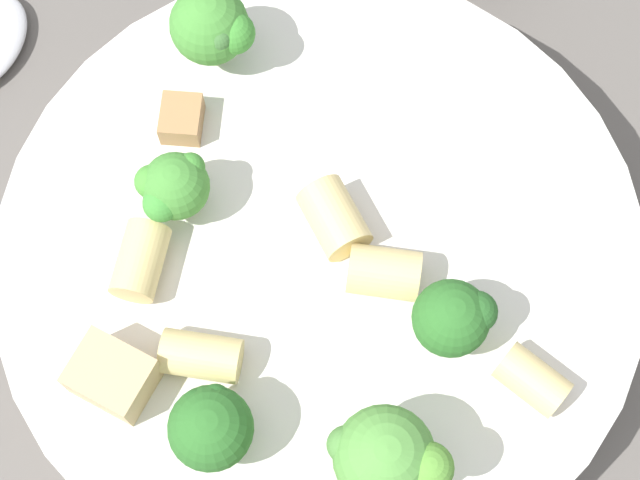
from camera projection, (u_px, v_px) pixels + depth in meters
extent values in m
plane|color=#5B5651|center=(320.00, 283.00, 0.42)|extent=(2.00, 2.00, 0.00)
cylinder|color=silver|center=(320.00, 267.00, 0.40)|extent=(0.23, 0.23, 0.04)
cylinder|color=beige|center=(320.00, 252.00, 0.38)|extent=(0.21, 0.21, 0.01)
torus|color=silver|center=(320.00, 251.00, 0.38)|extent=(0.23, 0.23, 0.00)
cylinder|color=#84AD60|center=(446.00, 329.00, 0.36)|extent=(0.01, 0.01, 0.01)
sphere|color=#2D6B28|center=(451.00, 318.00, 0.35)|extent=(0.03, 0.03, 0.03)
sphere|color=#2A622A|center=(474.00, 309.00, 0.35)|extent=(0.01, 0.01, 0.01)
sphere|color=#275C25|center=(477.00, 312.00, 0.35)|extent=(0.01, 0.01, 0.01)
cylinder|color=#93B766|center=(180.00, 200.00, 0.38)|extent=(0.01, 0.01, 0.01)
sphere|color=#478E38|center=(176.00, 186.00, 0.37)|extent=(0.02, 0.02, 0.02)
sphere|color=#418C34|center=(191.00, 167.00, 0.37)|extent=(0.01, 0.01, 0.01)
sphere|color=#419237|center=(161.00, 204.00, 0.37)|extent=(0.01, 0.01, 0.01)
sphere|color=#499537|center=(152.00, 182.00, 0.37)|extent=(0.01, 0.01, 0.01)
cylinder|color=#9EC175|center=(381.00, 465.00, 0.35)|extent=(0.01, 0.01, 0.01)
sphere|color=#569942|center=(384.00, 457.00, 0.33)|extent=(0.03, 0.03, 0.03)
sphere|color=#5A9B38|center=(428.00, 467.00, 0.32)|extent=(0.02, 0.02, 0.02)
sphere|color=#4D863C|center=(346.00, 445.00, 0.33)|extent=(0.01, 0.01, 0.01)
cylinder|color=#9EC175|center=(208.00, 50.00, 0.40)|extent=(0.01, 0.01, 0.01)
sphere|color=#478E38|center=(203.00, 28.00, 0.38)|extent=(0.03, 0.03, 0.03)
sphere|color=#437A3A|center=(229.00, 32.00, 0.38)|extent=(0.01, 0.01, 0.01)
sphere|color=#409134|center=(234.00, 33.00, 0.38)|extent=(0.02, 0.02, 0.02)
sphere|color=#418F34|center=(213.00, 6.00, 0.39)|extent=(0.02, 0.02, 0.02)
cylinder|color=#9EC175|center=(215.00, 436.00, 0.35)|extent=(0.01, 0.01, 0.01)
sphere|color=#2D6B28|center=(211.00, 428.00, 0.34)|extent=(0.03, 0.03, 0.03)
sphere|color=#286525|center=(215.00, 400.00, 0.34)|extent=(0.01, 0.01, 0.01)
sphere|color=#286124|center=(198.00, 405.00, 0.34)|extent=(0.01, 0.01, 0.01)
cylinder|color=#E0C67F|center=(201.00, 356.00, 0.36)|extent=(0.03, 0.03, 0.02)
cylinder|color=#E0C67F|center=(384.00, 272.00, 0.37)|extent=(0.03, 0.03, 0.02)
cylinder|color=#E0C67F|center=(140.00, 261.00, 0.37)|extent=(0.03, 0.03, 0.02)
cylinder|color=#E0C67F|center=(532.00, 380.00, 0.36)|extent=(0.03, 0.02, 0.01)
cylinder|color=#E0C67F|center=(334.00, 218.00, 0.37)|extent=(0.03, 0.02, 0.02)
cube|color=tan|center=(112.00, 376.00, 0.36)|extent=(0.03, 0.03, 0.02)
cube|color=#A87A4C|center=(182.00, 119.00, 0.39)|extent=(0.02, 0.02, 0.01)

